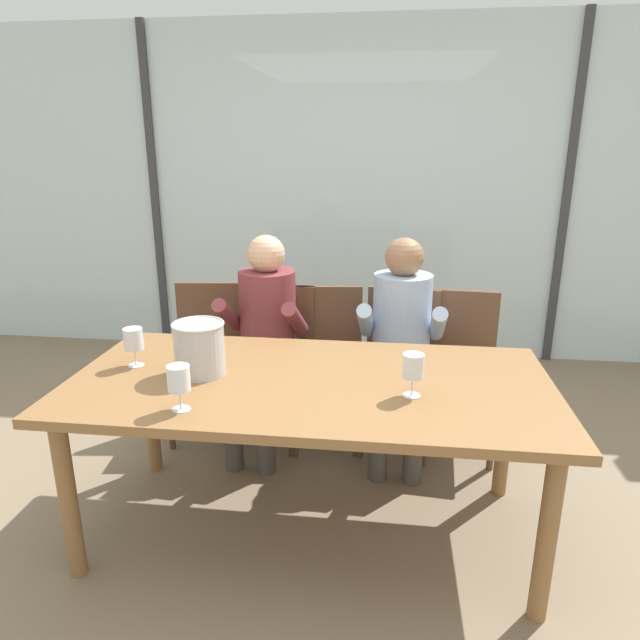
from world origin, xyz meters
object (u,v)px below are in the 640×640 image
dining_table (310,395)px  person_maroon_top (264,329)px  wine_glass_center_pour (134,341)px  chair_left_of_center (276,350)px  wine_glass_by_left_taster (413,368)px  chair_near_window_right (459,358)px  chair_near_curtain (210,346)px  person_pale_blue_shirt (401,335)px  wine_glass_near_bucket (179,380)px  ice_bucket_primary (199,348)px  chair_center (326,352)px  chair_right_of_center (399,355)px

dining_table → person_maroon_top: 0.85m
person_maroon_top → wine_glass_center_pour: (-0.42, -0.72, 0.16)m
chair_left_of_center → wine_glass_by_left_taster: (0.75, -1.02, 0.34)m
dining_table → chair_near_window_right: chair_near_window_right is taller
chair_near_curtain → wine_glass_center_pour: (-0.05, -0.86, 0.34)m
chair_left_of_center → person_pale_blue_shirt: 0.76m
dining_table → chair_left_of_center: bearing=110.1°
chair_left_of_center → wine_glass_by_left_taster: size_ratio=5.13×
chair_left_of_center → wine_glass_near_bucket: wine_glass_near_bucket is taller
chair_near_window_right → wine_glass_by_left_taster: 1.12m
chair_near_curtain → ice_bucket_primary: bearing=-80.4°
wine_glass_center_pour → dining_table: bearing=-3.6°
chair_center → chair_near_window_right: bearing=-6.4°
person_pale_blue_shirt → person_maroon_top: bearing=-178.3°
chair_left_of_center → chair_center: 0.30m
chair_near_curtain → chair_left_of_center: (0.41, -0.00, 0.00)m
person_pale_blue_shirt → chair_near_window_right: bearing=24.4°
person_maroon_top → wine_glass_near_bucket: size_ratio=6.97×
chair_right_of_center → wine_glass_center_pour: 1.50m
chair_near_curtain → chair_right_of_center: (1.13, 0.00, 0.00)m
dining_table → wine_glass_center_pour: (-0.79, 0.05, 0.19)m
chair_right_of_center → ice_bucket_primary: (-0.86, -0.92, 0.34)m
person_maroon_top → chair_right_of_center: bearing=15.3°
chair_center → wine_glass_center_pour: bearing=-137.3°
chair_left_of_center → chair_near_curtain: bearing=-174.9°
wine_glass_by_left_taster → person_maroon_top: bearing=131.7°
person_pale_blue_shirt → wine_glass_near_bucket: person_pale_blue_shirt is taller
chair_near_curtain → wine_glass_near_bucket: bearing=-82.9°
person_maroon_top → ice_bucket_primary: person_maroon_top is taller
person_maroon_top → person_pale_blue_shirt: same height
chair_near_curtain → wine_glass_near_bucket: wine_glass_near_bucket is taller
ice_bucket_primary → wine_glass_near_bucket: bearing=-83.4°
wine_glass_by_left_taster → wine_glass_center_pour: (-1.21, 0.17, 0.00)m
chair_near_curtain → person_pale_blue_shirt: bearing=-14.1°
chair_left_of_center → wine_glass_center_pour: bearing=-112.1°
chair_left_of_center → chair_center: size_ratio=1.00×
dining_table → person_maroon_top: (-0.37, 0.77, 0.03)m
chair_near_window_right → wine_glass_center_pour: 1.77m
person_pale_blue_shirt → wine_glass_by_left_taster: 0.90m
chair_left_of_center → chair_near_window_right: (1.06, -0.00, 0.00)m
person_pale_blue_shirt → wine_glass_center_pour: person_pale_blue_shirt is taller
ice_bucket_primary → wine_glass_by_left_taster: bearing=-7.3°
wine_glass_by_left_taster → person_pale_blue_shirt: bearing=91.8°
chair_center → wine_glass_center_pour: (-0.75, -0.86, 0.34)m
chair_center → person_maroon_top: bearing=-162.8°
chair_near_curtain → person_pale_blue_shirt: (1.13, -0.15, 0.17)m
chair_near_window_right → ice_bucket_primary: bearing=-138.3°
chair_near_window_right → person_maroon_top: bearing=-168.2°
chair_left_of_center → dining_table: bearing=-64.1°
wine_glass_near_bucket → wine_glass_center_pour: same height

